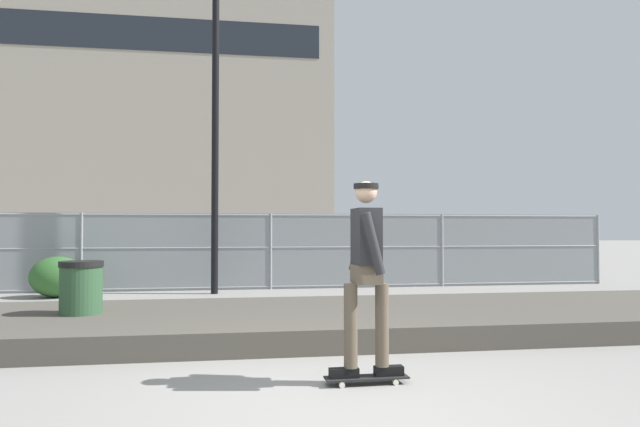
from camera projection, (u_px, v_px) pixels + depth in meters
name	position (u px, v px, depth m)	size (l,w,h in m)	color
ground_plane	(345.00, 403.00, 4.79)	(120.00, 120.00, 0.00)	gray
gravel_berm	(298.00, 321.00, 8.12)	(13.67, 3.27, 0.30)	#4C473F
skateboard	(366.00, 378.00, 5.37)	(0.80, 0.22, 0.07)	black
skater	(366.00, 264.00, 5.40)	(0.72, 0.59, 1.86)	black
chain_fence	(271.00, 251.00, 13.81)	(17.66, 0.06, 1.85)	gray
street_lamp	(215.00, 100.00, 12.93)	(0.44, 0.44, 7.16)	black
parked_car_near	(166.00, 252.00, 15.63)	(4.47, 2.09, 1.66)	silver
parked_car_mid	(397.00, 250.00, 17.09)	(4.53, 2.22, 1.66)	#566B4C
library_building	(144.00, 92.00, 45.91)	(29.60, 10.52, 25.25)	#9E9384
shrub_left	(57.00, 277.00, 12.15)	(1.14, 0.93, 0.88)	#2D5B28
trash_bin	(81.00, 298.00, 7.79)	(0.59, 0.59, 1.03)	#2D5133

